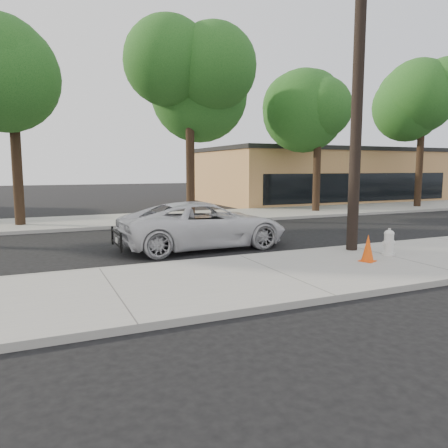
{
  "coord_description": "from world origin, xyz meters",
  "views": [
    {
      "loc": [
        -5.49,
        -13.37,
        2.7
      ],
      "look_at": [
        -0.19,
        -1.38,
        1.0
      ],
      "focal_mm": 35.0,
      "sensor_mm": 36.0,
      "label": 1
    }
  ],
  "objects_px": {
    "fire_hydrant": "(389,243)",
    "traffic_cone": "(368,248)",
    "police_cruiser": "(204,225)",
    "utility_pole": "(357,100)"
  },
  "relations": [
    {
      "from": "fire_hydrant",
      "to": "traffic_cone",
      "type": "relative_size",
      "value": 1.0
    },
    {
      "from": "fire_hydrant",
      "to": "traffic_cone",
      "type": "bearing_deg",
      "value": -160.47
    },
    {
      "from": "police_cruiser",
      "to": "fire_hydrant",
      "type": "bearing_deg",
      "value": -135.48
    },
    {
      "from": "utility_pole",
      "to": "police_cruiser",
      "type": "xyz_separation_m",
      "value": [
        -3.81,
        2.92,
        -3.91
      ]
    },
    {
      "from": "utility_pole",
      "to": "traffic_cone",
      "type": "height_order",
      "value": "utility_pole"
    },
    {
      "from": "police_cruiser",
      "to": "fire_hydrant",
      "type": "relative_size",
      "value": 7.61
    },
    {
      "from": "utility_pole",
      "to": "fire_hydrant",
      "type": "distance_m",
      "value": 4.36
    },
    {
      "from": "utility_pole",
      "to": "police_cruiser",
      "type": "distance_m",
      "value": 6.19
    },
    {
      "from": "police_cruiser",
      "to": "traffic_cone",
      "type": "distance_m",
      "value": 5.42
    },
    {
      "from": "utility_pole",
      "to": "police_cruiser",
      "type": "bearing_deg",
      "value": 142.49
    }
  ]
}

